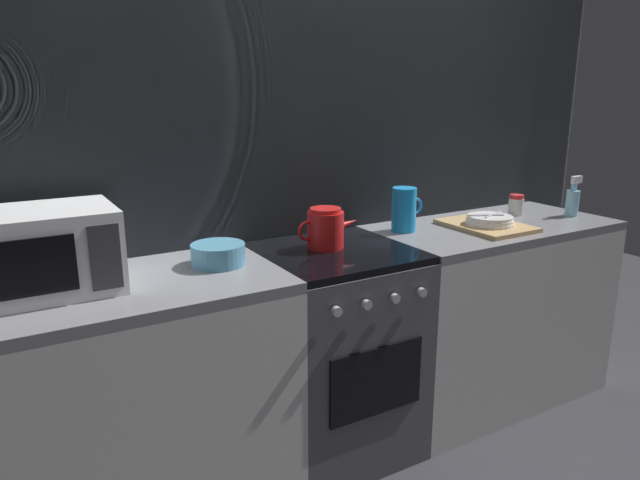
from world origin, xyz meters
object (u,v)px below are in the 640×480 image
(stove_unit, at_px, (335,351))
(spice_jar, at_px, (516,205))
(mixing_bowl, at_px, (218,254))
(pitcher, at_px, (404,209))
(microwave, at_px, (40,252))
(kettle, at_px, (326,228))
(dish_pile, at_px, (488,223))
(spray_bottle, at_px, (573,200))

(stove_unit, height_order, spice_jar, spice_jar)
(mixing_bowl, bearing_deg, pitcher, 3.83)
(stove_unit, bearing_deg, microwave, 177.24)
(stove_unit, distance_m, spice_jar, 1.26)
(kettle, relative_size, mixing_bowl, 1.42)
(dish_pile, bearing_deg, pitcher, 157.09)
(microwave, xyz_separation_m, spice_jar, (2.22, 0.04, -0.08))
(mixing_bowl, bearing_deg, dish_pile, -4.23)
(mixing_bowl, height_order, spice_jar, spice_jar)
(spice_jar, bearing_deg, spray_bottle, -35.29)
(mixing_bowl, distance_m, spray_bottle, 1.86)
(pitcher, height_order, spice_jar, pitcher)
(microwave, relative_size, spray_bottle, 2.27)
(stove_unit, distance_m, kettle, 0.53)
(microwave, bearing_deg, dish_pile, -3.04)
(stove_unit, height_order, dish_pile, dish_pile)
(dish_pile, distance_m, spice_jar, 0.37)
(microwave, bearing_deg, pitcher, 2.17)
(kettle, bearing_deg, stove_unit, -66.59)
(kettle, distance_m, spray_bottle, 1.40)
(kettle, distance_m, mixing_bowl, 0.47)
(stove_unit, relative_size, spice_jar, 8.57)
(pitcher, xyz_separation_m, dish_pile, (0.37, -0.16, -0.08))
(dish_pile, bearing_deg, microwave, 176.96)
(pitcher, xyz_separation_m, spray_bottle, (0.94, -0.18, -0.02))
(dish_pile, xyz_separation_m, spice_jar, (0.34, 0.14, 0.03))
(pitcher, distance_m, dish_pile, 0.41)
(mixing_bowl, bearing_deg, stove_unit, -5.60)
(microwave, distance_m, spice_jar, 2.22)
(dish_pile, height_order, spice_jar, spice_jar)
(kettle, height_order, dish_pile, kettle)
(stove_unit, bearing_deg, pitcher, 14.07)
(stove_unit, xyz_separation_m, pitcher, (0.43, 0.11, 0.55))
(mixing_bowl, xyz_separation_m, dish_pile, (1.29, -0.10, -0.02))
(stove_unit, relative_size, kettle, 3.16)
(mixing_bowl, bearing_deg, spray_bottle, -3.67)
(microwave, relative_size, dish_pile, 1.15)
(pitcher, bearing_deg, kettle, -172.07)
(mixing_bowl, xyz_separation_m, pitcher, (0.92, 0.06, 0.06))
(stove_unit, xyz_separation_m, mixing_bowl, (-0.48, 0.05, 0.49))
(stove_unit, relative_size, dish_pile, 2.25)
(stove_unit, relative_size, microwave, 1.96)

